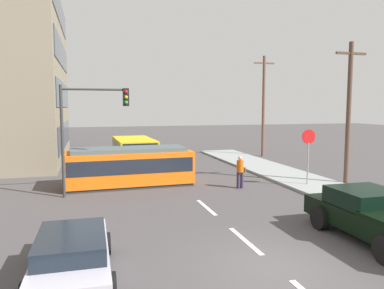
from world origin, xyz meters
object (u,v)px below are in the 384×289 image
at_px(pedestrian_crossing, 240,170).
at_px(pickup_truck_parked, 376,216).
at_px(traffic_light_mast, 89,119).
at_px(stop_sign, 308,145).
at_px(streetcar_tram, 129,166).
at_px(utility_pole_near, 349,111).
at_px(city_bus, 134,150).
at_px(utility_pole_mid, 263,104).
at_px(parked_sedan_near, 72,255).

xyz_separation_m(pedestrian_crossing, pickup_truck_parked, (1.11, -8.16, -0.15)).
bearing_deg(traffic_light_mast, stop_sign, -5.29).
xyz_separation_m(streetcar_tram, pedestrian_crossing, (5.43, -2.27, -0.10)).
distance_m(traffic_light_mast, utility_pole_near, 13.28).
bearing_deg(stop_sign, streetcar_tram, 162.18).
bearing_deg(city_bus, utility_pole_mid, 11.85).
xyz_separation_m(streetcar_tram, parked_sedan_near, (-2.48, -10.59, -0.42)).
bearing_deg(pickup_truck_parked, traffic_light_mast, 134.88).
bearing_deg(pickup_truck_parked, pedestrian_crossing, 97.77).
xyz_separation_m(pickup_truck_parked, utility_pole_near, (4.71, 7.42, 3.16)).
bearing_deg(parked_sedan_near, streetcar_tram, 76.80).
relative_size(streetcar_tram, stop_sign, 2.32).
relative_size(city_bus, pickup_truck_parked, 1.12).
height_order(parked_sedan_near, stop_sign, stop_sign).
bearing_deg(utility_pole_near, streetcar_tram, 165.07).
bearing_deg(city_bus, pedestrian_crossing, -63.05).
distance_m(parked_sedan_near, utility_pole_mid, 24.50).
xyz_separation_m(streetcar_tram, utility_pole_mid, (12.13, 8.71, 3.32)).
relative_size(pedestrian_crossing, traffic_light_mast, 0.32).
bearing_deg(utility_pole_mid, pickup_truck_parked, -106.28).
distance_m(pedestrian_crossing, stop_sign, 3.81).
distance_m(streetcar_tram, utility_pole_near, 12.00).
xyz_separation_m(parked_sedan_near, traffic_light_mast, (0.51, 8.72, 3.02)).
distance_m(pickup_truck_parked, stop_sign, 8.05).
distance_m(stop_sign, utility_pole_mid, 12.21).
xyz_separation_m(pickup_truck_parked, utility_pole_mid, (5.59, 19.14, 3.57)).
xyz_separation_m(pedestrian_crossing, traffic_light_mast, (-7.40, 0.40, 2.70)).
height_order(pickup_truck_parked, utility_pole_mid, utility_pole_mid).
xyz_separation_m(utility_pole_near, utility_pole_mid, (0.88, 11.71, 0.41)).
height_order(parked_sedan_near, utility_pole_mid, utility_pole_mid).
distance_m(city_bus, pedestrian_crossing, 9.71).
distance_m(pedestrian_crossing, pickup_truck_parked, 8.23).
bearing_deg(utility_pole_mid, traffic_light_mast, -143.12).
bearing_deg(stop_sign, utility_pole_mid, 74.77).
height_order(pedestrian_crossing, utility_pole_near, utility_pole_near).
xyz_separation_m(streetcar_tram, traffic_light_mast, (-1.98, -1.87, 2.60)).
relative_size(pickup_truck_parked, stop_sign, 1.74).
bearing_deg(pedestrian_crossing, traffic_light_mast, 176.92).
relative_size(stop_sign, utility_pole_mid, 0.34).
relative_size(streetcar_tram, pedestrian_crossing, 4.00).
bearing_deg(stop_sign, pedestrian_crossing, 170.15).
bearing_deg(city_bus, streetcar_tram, -99.15).
xyz_separation_m(stop_sign, traffic_light_mast, (-10.95, 1.01, 1.45)).
bearing_deg(city_bus, parked_sedan_near, -101.69).
bearing_deg(utility_pole_near, utility_pole_mid, 85.72).
bearing_deg(pickup_truck_parked, streetcar_tram, 122.11).
distance_m(city_bus, traffic_light_mast, 9.14).
distance_m(city_bus, parked_sedan_near, 17.34).
xyz_separation_m(city_bus, pedestrian_crossing, (4.40, -8.65, -0.17)).
distance_m(city_bus, utility_pole_mid, 11.80).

